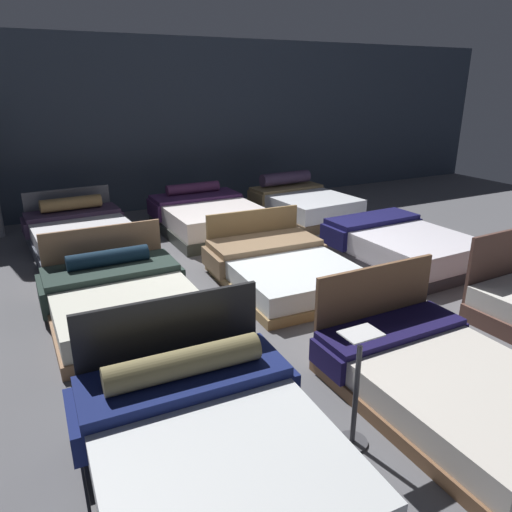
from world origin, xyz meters
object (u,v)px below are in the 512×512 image
at_px(bed_3, 121,299).
at_px(price_sign, 355,403).
at_px(bed_6, 82,235).
at_px(bed_4, 282,269).
at_px(bed_8, 303,205).
at_px(bed_7, 208,217).
at_px(bed_1, 447,383).
at_px(bed_0, 210,450).
at_px(bed_5, 401,246).

height_order(bed_3, price_sign, price_sign).
bearing_deg(bed_6, bed_4, -54.25).
bearing_deg(bed_4, bed_8, 54.84).
bearing_deg(bed_8, bed_7, 177.32).
relative_size(bed_7, price_sign, 2.24).
bearing_deg(bed_1, bed_8, 69.08).
relative_size(bed_3, price_sign, 2.06).
relative_size(bed_0, bed_6, 0.95).
xyz_separation_m(bed_0, bed_8, (4.30, 5.51, 0.00)).
relative_size(bed_0, bed_5, 0.95).
bearing_deg(bed_7, bed_4, -90.53).
xyz_separation_m(bed_6, bed_8, (4.30, -0.02, 0.02)).
height_order(bed_5, bed_6, bed_6).
distance_m(bed_1, bed_7, 5.61).
height_order(bed_5, bed_7, bed_7).
distance_m(bed_4, price_sign, 3.15).
bearing_deg(bed_4, price_sign, -108.15).
distance_m(bed_1, bed_3, 3.59).
xyz_separation_m(bed_5, bed_8, (0.05, 2.83, 0.02)).
bearing_deg(bed_4, bed_6, 131.24).
xyz_separation_m(bed_4, bed_7, (0.01, 2.69, 0.07)).
xyz_separation_m(bed_0, bed_6, (0.00, 5.54, -0.02)).
bearing_deg(bed_5, bed_4, 175.31).
height_order(bed_1, price_sign, price_sign).
xyz_separation_m(bed_0, bed_1, (2.12, -0.12, -0.08)).
distance_m(bed_3, bed_6, 2.74).
distance_m(bed_3, bed_5, 4.22).
height_order(bed_4, bed_8, bed_8).
distance_m(bed_0, bed_3, 2.80).
bearing_deg(bed_4, bed_7, 92.20).
bearing_deg(bed_5, bed_0, -149.23).
height_order(bed_4, bed_7, bed_4).
xyz_separation_m(bed_3, bed_8, (4.27, 2.72, 0.05)).
relative_size(bed_1, price_sign, 2.24).
xyz_separation_m(bed_3, bed_7, (2.19, 2.69, 0.05)).
bearing_deg(bed_3, bed_4, -0.13).
xyz_separation_m(bed_0, bed_3, (0.03, 2.80, -0.04)).
bearing_deg(price_sign, bed_0, 172.30).
bearing_deg(bed_8, bed_1, -114.60).
height_order(bed_1, bed_7, bed_1).
relative_size(bed_6, price_sign, 2.23).
distance_m(bed_0, price_sign, 1.12).
height_order(bed_0, bed_4, bed_0).
distance_m(bed_0, bed_1, 2.12).
height_order(bed_1, bed_6, bed_1).
bearing_deg(bed_7, bed_1, -91.31).
height_order(bed_0, price_sign, bed_0).
distance_m(bed_1, bed_5, 3.52).
distance_m(bed_0, bed_7, 5.92).
xyz_separation_m(bed_8, price_sign, (-3.20, -5.66, 0.09)).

